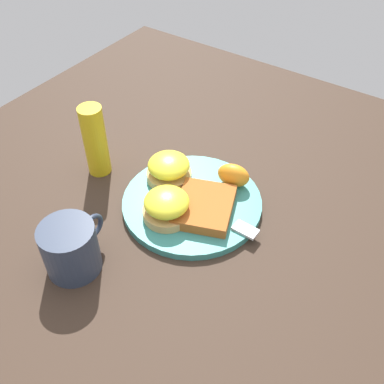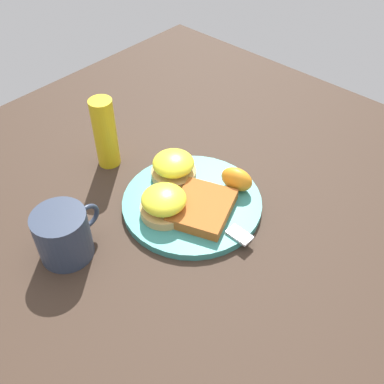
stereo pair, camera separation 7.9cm
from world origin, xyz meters
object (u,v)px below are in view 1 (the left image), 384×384
Objects in this scene: sandwich_benedict_right at (167,206)px; sandwich_benedict_left at (169,169)px; orange_wedge at (233,175)px; cup at (71,248)px; fork at (212,213)px; hashbrown_patty at (204,207)px; condiment_bottle at (95,141)px.

sandwich_benedict_left is at bearing 34.21° from sandwich_benedict_right.
cup is at bearing 158.23° from orange_wedge.
sandwich_benedict_right is 1.40× the size of orange_wedge.
cup is at bearing 148.85° from fork.
orange_wedge is 0.29× the size of fork.
sandwich_benedict_right is (-0.08, -0.05, 0.00)m from sandwich_benedict_left.
sandwich_benedict_left is 0.11m from hashbrown_patty.
hashbrown_patty is at bearing 175.81° from orange_wedge.
sandwich_benedict_left reaches higher than fork.
orange_wedge is 0.27m from condiment_bottle.
sandwich_benedict_right is at bearing 134.86° from hashbrown_patty.
condiment_bottle is at bearing 92.73° from hashbrown_patty.
fork is at bearing -84.45° from hashbrown_patty.
orange_wedge is at bearing -63.11° from sandwich_benedict_left.
sandwich_benedict_right is 0.41× the size of fork.
hashbrown_patty is 0.54× the size of fork.
cup is at bearing 177.53° from sandwich_benedict_left.
orange_wedge is (0.09, -0.01, 0.01)m from hashbrown_patty.
sandwich_benedict_left reaches higher than hashbrown_patty.
fork is at bearing -174.32° from orange_wedge.
hashbrown_patty is (0.05, -0.05, -0.01)m from sandwich_benedict_right.
fork is at bearing -31.15° from cup.
orange_wedge is (0.13, -0.05, -0.00)m from sandwich_benedict_right.
sandwich_benedict_left and sandwich_benedict_right have the same top height.
orange_wedge is at bearing -21.77° from cup.
condiment_bottle is at bearing 79.58° from sandwich_benedict_right.
sandwich_benedict_right reaches higher than hashbrown_patty.
fork is (-0.09, -0.01, -0.02)m from orange_wedge.
sandwich_benedict_left is 1.00× the size of sandwich_benedict_right.
sandwich_benedict_left is 0.15m from condiment_bottle.
hashbrown_patty is 0.02m from fork.
hashbrown_patty is at bearing -108.08° from sandwich_benedict_left.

